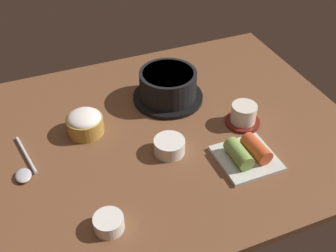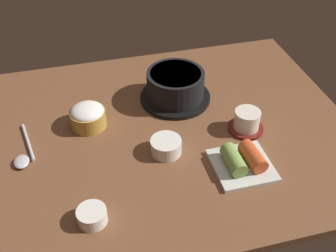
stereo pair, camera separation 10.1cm
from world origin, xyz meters
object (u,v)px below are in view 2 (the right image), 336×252
tea_cup_with_saucer (247,121)px  side_bowl_near (92,215)px  kimchi_plate (243,161)px  stone_pot (175,86)px  spoon (24,156)px  rice_bowl (88,116)px  banchan_cup_center (164,146)px

tea_cup_with_saucer → side_bowl_near: size_ratio=1.48×
kimchi_plate → side_bowl_near: size_ratio=2.18×
tea_cup_with_saucer → kimchi_plate: size_ratio=0.68×
stone_pot → spoon: bearing=-161.6°
rice_bowl → spoon: size_ratio=0.56×
kimchi_plate → spoon: kimchi_plate is taller
stone_pot → side_bowl_near: size_ratio=3.19×
rice_bowl → side_bowl_near: bearing=-94.8°
tea_cup_with_saucer → side_bowl_near: 45.32cm
tea_cup_with_saucer → spoon: tea_cup_with_saucer is taller
stone_pot → side_bowl_near: 45.27cm
banchan_cup_center → kimchi_plate: bearing=-29.9°
tea_cup_with_saucer → rice_bowl: bearing=163.1°
stone_pot → tea_cup_with_saucer: 22.27cm
banchan_cup_center → side_bowl_near: bearing=-140.0°
rice_bowl → tea_cup_with_saucer: (38.67, -11.78, -0.40)cm
tea_cup_with_saucer → side_bowl_near: bearing=-155.5°
tea_cup_with_saucer → banchan_cup_center: 22.52cm
stone_pot → spoon: stone_pot is taller
tea_cup_with_saucer → kimchi_plate: bearing=-116.2°
rice_bowl → spoon: bearing=-153.4°
stone_pot → rice_bowl: stone_pot is taller
side_bowl_near → spoon: (-13.76, 22.45, -1.07)cm
banchan_cup_center → kimchi_plate: size_ratio=0.56×
tea_cup_with_saucer → banchan_cup_center: bearing=-172.4°
side_bowl_near → tea_cup_with_saucer: bearing=24.5°
kimchi_plate → side_bowl_near: kimchi_plate is taller
side_bowl_near → rice_bowl: bearing=85.2°
side_bowl_near → spoon: size_ratio=0.38×
banchan_cup_center → stone_pot: bearing=67.6°
rice_bowl → stone_pot: bearing=12.5°
stone_pot → kimchi_plate: stone_pot is taller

